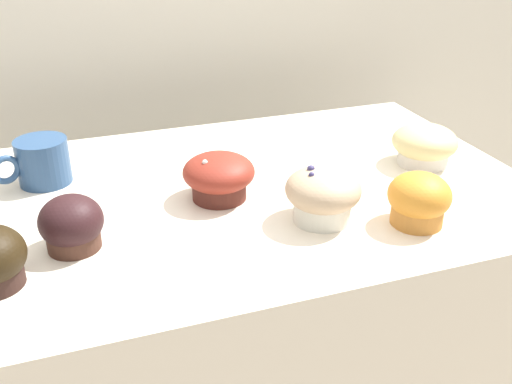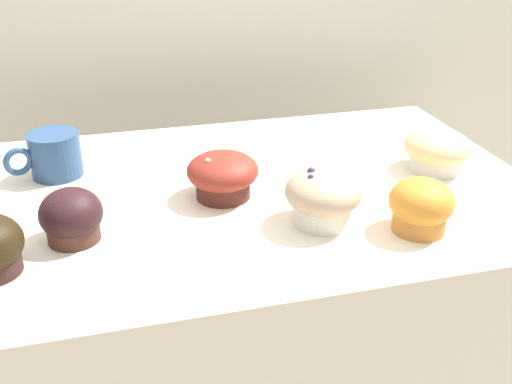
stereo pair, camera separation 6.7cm
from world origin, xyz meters
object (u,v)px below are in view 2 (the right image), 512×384
object	(u,v)px
muffin_back_right	(421,206)
muffin_front_right	(437,150)
muffin_front_center	(223,175)
coffee_cup	(54,154)
muffin_back_left	(323,197)
muffin_front_left	(72,217)

from	to	relation	value
muffin_back_right	muffin_front_right	bearing A→B (deg)	54.41
muffin_front_center	coffee_cup	size ratio (longest dim) A/B	0.91
muffin_back_right	coffee_cup	distance (m)	0.62
muffin_back_left	muffin_front_right	distance (m)	0.29
muffin_front_left	muffin_front_right	bearing A→B (deg)	8.05
coffee_cup	muffin_back_right	bearing A→B (deg)	-32.53
muffin_back_right	coffee_cup	bearing A→B (deg)	147.47
muffin_front_center	muffin_back_left	xyz separation A→B (m)	(0.13, -0.12, 0.00)
muffin_back_left	muffin_back_right	world-z (taller)	muffin_back_left
muffin_front_right	coffee_cup	distance (m)	0.67
muffin_back_left	muffin_front_left	size ratio (longest dim) A/B	1.29
muffin_front_left	muffin_front_center	bearing A→B (deg)	18.71
muffin_front_right	muffin_front_left	bearing A→B (deg)	-171.95
muffin_front_right	coffee_cup	size ratio (longest dim) A/B	0.92
muffin_back_left	muffin_front_left	world-z (taller)	muffin_back_left
muffin_front_center	muffin_back_right	size ratio (longest dim) A/B	1.24
muffin_back_right	muffin_front_left	distance (m)	0.50
muffin_back_right	coffee_cup	xyz separation A→B (m)	(-0.52, 0.33, 0.00)
coffee_cup	muffin_front_center	bearing A→B (deg)	-30.15
muffin_back_left	coffee_cup	xyz separation A→B (m)	(-0.39, 0.28, -0.00)
muffin_back_right	coffee_cup	world-z (taller)	muffin_back_right
muffin_back_left	muffin_front_right	xyz separation A→B (m)	(0.26, 0.13, -0.01)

